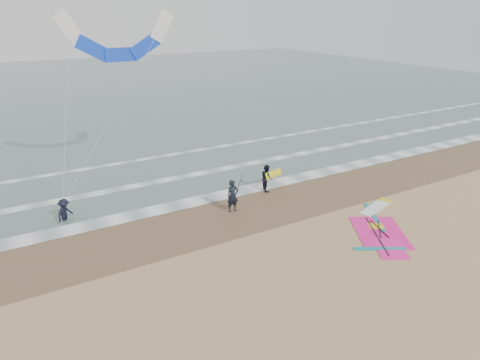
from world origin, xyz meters
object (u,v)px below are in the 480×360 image
windsurf_rig (379,225)px  surf_kite (119,41)px  person_standing (233,196)px  person_walking (267,178)px  person_wading (64,207)px

windsurf_rig → surf_kite: surf_kite is taller
windsurf_rig → surf_kite: bearing=125.8°
person_standing → person_walking: (3.04, 1.45, -0.08)m
person_walking → surf_kite: surf_kite is taller
person_walking → person_wading: 10.92m
windsurf_rig → person_standing: 7.40m
surf_kite → windsurf_rig: bearing=-54.2°
windsurf_rig → person_standing: (-5.42, 4.97, 0.83)m
person_walking → surf_kite: bearing=64.2°
windsurf_rig → person_wading: bearing=148.2°
person_standing → person_walking: person_standing is taller
windsurf_rig → person_wading: size_ratio=3.50×
person_wading → surf_kite: size_ratio=0.17×
windsurf_rig → person_standing: size_ratio=3.10×
windsurf_rig → surf_kite: size_ratio=0.60×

